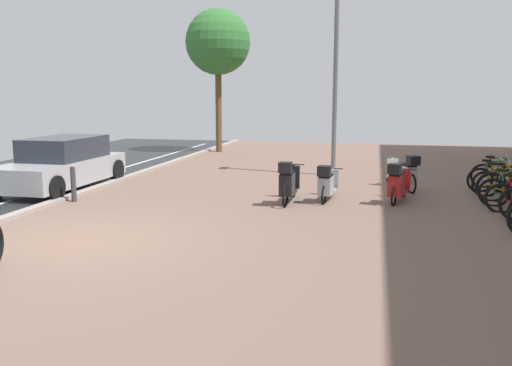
% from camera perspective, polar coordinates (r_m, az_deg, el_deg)
% --- Properties ---
extents(ground, '(21.00, 40.00, 0.13)m').
position_cam_1_polar(ground, '(9.21, -10.54, -6.92)').
color(ground, '#232529').
extents(bicycle_rack_04, '(1.30, 0.51, 0.95)m').
position_cam_1_polar(bicycle_rack_04, '(13.34, 25.45, -0.99)').
color(bicycle_rack_04, black).
rests_on(bicycle_rack_04, ground).
extents(bicycle_rack_05, '(1.41, 0.48, 1.02)m').
position_cam_1_polar(bicycle_rack_05, '(13.99, 25.30, -0.44)').
color(bicycle_rack_05, black).
rests_on(bicycle_rack_05, ground).
extents(bicycle_rack_06, '(1.30, 0.48, 0.94)m').
position_cam_1_polar(bicycle_rack_06, '(14.62, 24.56, -0.09)').
color(bicycle_rack_06, black).
rests_on(bicycle_rack_06, ground).
extents(bicycle_rack_07, '(1.26, 0.48, 0.93)m').
position_cam_1_polar(bicycle_rack_07, '(15.24, 23.94, 0.31)').
color(bicycle_rack_07, black).
rests_on(bicycle_rack_07, ground).
extents(bicycle_rack_08, '(1.31, 0.51, 0.96)m').
position_cam_1_polar(bicycle_rack_08, '(15.92, 24.30, 0.68)').
color(bicycle_rack_08, black).
rests_on(bicycle_rack_08, ground).
extents(scooter_near, '(0.70, 1.61, 1.01)m').
position_cam_1_polar(scooter_near, '(13.01, 14.91, -0.10)').
color(scooter_near, black).
rests_on(scooter_near, ground).
extents(scooter_mid, '(0.52, 1.70, 0.93)m').
position_cam_1_polar(scooter_mid, '(12.90, 7.60, -0.09)').
color(scooter_mid, black).
rests_on(scooter_mid, ground).
extents(scooter_far, '(0.92, 1.65, 1.01)m').
position_cam_1_polar(scooter_far, '(14.73, 15.61, 0.98)').
color(scooter_far, black).
rests_on(scooter_far, ground).
extents(scooter_extra, '(0.52, 1.77, 1.06)m').
position_cam_1_polar(scooter_extra, '(12.53, 3.49, -0.04)').
color(scooter_extra, black).
rests_on(scooter_extra, ground).
extents(parked_car_near, '(1.87, 4.18, 1.38)m').
position_cam_1_polar(parked_car_near, '(15.47, -20.05, 1.89)').
color(parked_car_near, '#A6A8AB').
rests_on(parked_car_near, ground).
extents(lamp_post, '(0.20, 0.52, 6.13)m').
position_cam_1_polar(lamp_post, '(16.87, 8.52, 12.27)').
color(lamp_post, slate).
rests_on(lamp_post, ground).
extents(street_tree, '(2.79, 2.79, 6.14)m').
position_cam_1_polar(street_tree, '(23.70, -4.10, 14.74)').
color(street_tree, brown).
rests_on(street_tree, ground).
extents(bollard_far, '(0.12, 0.12, 0.84)m').
position_cam_1_polar(bollard_far, '(13.45, -18.96, -0.13)').
color(bollard_far, '#38383D').
rests_on(bollard_far, ground).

